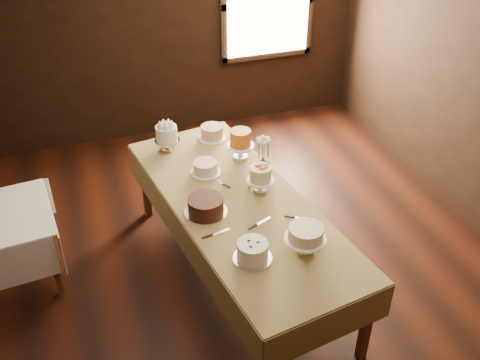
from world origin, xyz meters
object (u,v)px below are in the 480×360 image
object	(u,v)px
cake_speckled	(212,133)
cake_caramel	(241,146)
display_table	(238,208)
cake_server_e	(221,232)
cake_swirl	(253,251)
cake_server_d	(250,178)
cake_server_b	(304,219)
cake_server_c	(218,180)
cake_flowers	(260,180)
cake_lattice	(205,168)
cake_chocolate	(206,206)
cake_meringue	(167,139)
cake_server_a	(264,221)
flower_vase	(263,164)
cake_cream	(305,240)

from	to	relation	value
cake_speckled	cake_caramel	world-z (taller)	cake_caramel
display_table	cake_server_e	bearing A→B (deg)	-127.48
cake_swirl	cake_server_d	xyz separation A→B (m)	(0.34, 1.02, -0.07)
cake_server_b	cake_server_c	world-z (taller)	same
display_table	cake_flowers	distance (m)	0.31
cake_server_d	cake_server_e	bearing A→B (deg)	166.56
cake_lattice	cake_chocolate	bearing A→B (deg)	-105.28
cake_meringue	cake_server_c	bearing A→B (deg)	-65.75
cake_server_a	cake_server_b	xyz separation A→B (m)	(0.32, -0.08, 0.00)
flower_vase	cake_server_a	bearing A→B (deg)	-109.95
cake_cream	flower_vase	distance (m)	1.13
cake_lattice	cake_cream	bearing A→B (deg)	-71.39
cake_server_a	cake_flowers	bearing A→B (deg)	50.37
flower_vase	cake_cream	bearing A→B (deg)	-94.35
cake_server_a	cake_chocolate	bearing A→B (deg)	124.45
cake_chocolate	cake_server_c	xyz separation A→B (m)	(0.22, 0.42, -0.06)
cake_meringue	cake_flowers	bearing A→B (deg)	-56.46
cake_flowers	cake_chocolate	bearing A→B (deg)	-163.56
cake_lattice	cake_speckled	bearing A→B (deg)	68.52
cake_server_b	cake_server_e	bearing A→B (deg)	-151.34
cake_speckled	flower_vase	xyz separation A→B (m)	(0.28, -0.74, 0.01)
cake_caramel	cake_server_d	distance (m)	0.39
cake_chocolate	flower_vase	world-z (taller)	flower_vase
cake_server_b	cake_speckled	bearing A→B (deg)	136.19
cake_server_a	cake_server_d	bearing A→B (deg)	57.29
cake_caramel	cake_server_c	distance (m)	0.47
cake_caramel	cake_server_b	bearing A→B (deg)	-80.18
display_table	cake_lattice	bearing A→B (deg)	105.22
cake_speckled	cake_caramel	size ratio (longest dim) A/B	0.95
cake_cream	cake_server_e	world-z (taller)	cake_cream
cake_lattice	cake_flowers	size ratio (longest dim) A/B	1.10
display_table	cake_meringue	distance (m)	1.13
display_table	cake_caramel	distance (m)	0.75
cake_chocolate	cake_speckled	bearing A→B (deg)	71.49
cake_chocolate	cake_flowers	world-z (taller)	cake_flowers
cake_lattice	cake_server_c	distance (m)	0.18
cake_cream	cake_server_e	distance (m)	0.68
cake_caramel	cake_chocolate	bearing A→B (deg)	-126.89
cake_server_e	cake_cream	bearing A→B (deg)	-46.90
cake_server_a	cake_server_c	bearing A→B (deg)	82.54
cake_meringue	flower_vase	bearing A→B (deg)	-41.17
display_table	cake_server_d	world-z (taller)	cake_server_d
cake_flowers	cake_server_a	bearing A→B (deg)	-106.56
display_table	cake_server_e	distance (m)	0.43
cake_meringue	cake_server_d	world-z (taller)	cake_meringue
cake_swirl	cake_cream	bearing A→B (deg)	-4.67
cake_flowers	flower_vase	xyz separation A→B (m)	(0.13, 0.28, -0.04)
cake_server_a	cake_server_d	world-z (taller)	same
cake_swirl	cake_server_c	world-z (taller)	cake_swirl
cake_chocolate	cake_server_a	size ratio (longest dim) A/B	1.69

